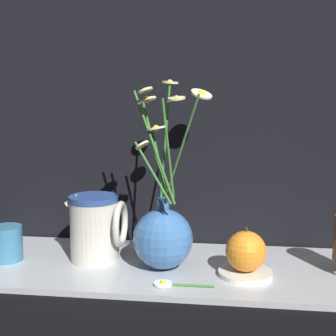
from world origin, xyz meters
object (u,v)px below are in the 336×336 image
Objects in this scene: vase_with_flowers at (163,234)px; ceramic_pitcher at (96,225)px; orange_fruit at (246,251)px; yellow_mug at (6,243)px.

vase_with_flowers reaches higher than ceramic_pitcher.
orange_fruit is (0.32, -0.05, -0.03)m from ceramic_pitcher.
vase_with_flowers is at bearing 172.88° from orange_fruit.
yellow_mug is 0.20m from ceramic_pitcher.
yellow_mug is 0.52m from orange_fruit.
vase_with_flowers is 4.35× the size of orange_fruit.
vase_with_flowers is 2.53× the size of ceramic_pitcher.
ceramic_pitcher is at bearing 7.31° from yellow_mug.
vase_with_flowers is 0.15m from ceramic_pitcher.
ceramic_pitcher is 1.72× the size of orange_fruit.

